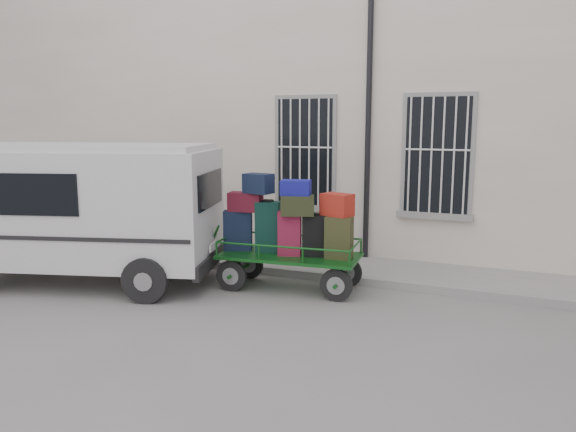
# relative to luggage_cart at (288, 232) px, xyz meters

# --- Properties ---
(ground) EXTENTS (80.00, 80.00, 0.00)m
(ground) POSITION_rel_luggage_cart_xyz_m (-0.17, -0.71, -1.02)
(ground) COLOR slate
(ground) RESTS_ON ground
(building) EXTENTS (24.00, 5.15, 6.00)m
(building) POSITION_rel_luggage_cart_xyz_m (-0.17, 4.79, 1.98)
(building) COLOR beige
(building) RESTS_ON ground
(sidewalk) EXTENTS (24.00, 1.70, 0.15)m
(sidewalk) POSITION_rel_luggage_cart_xyz_m (-0.17, 1.49, -0.94)
(sidewalk) COLOR gray
(sidewalk) RESTS_ON ground
(luggage_cart) EXTENTS (2.85, 1.30, 2.00)m
(luggage_cart) POSITION_rel_luggage_cart_xyz_m (0.00, 0.00, 0.00)
(luggage_cart) COLOR black
(luggage_cart) RESTS_ON ground
(van) EXTENTS (5.31, 3.37, 2.49)m
(van) POSITION_rel_luggage_cart_xyz_m (-3.64, -1.06, 0.41)
(van) COLOR silver
(van) RESTS_ON ground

